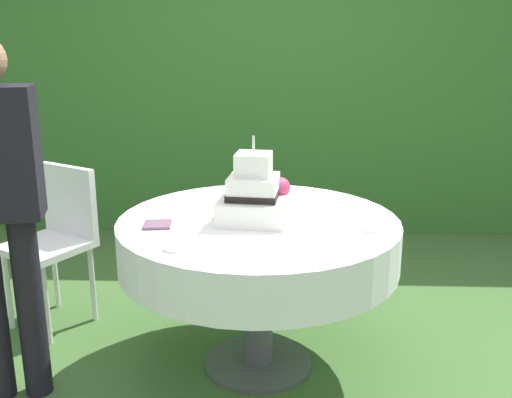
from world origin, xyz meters
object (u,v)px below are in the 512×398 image
serving_plate_far (176,248)px  garden_chair (57,230)px  serving_plate_near (262,200)px  cake_table (258,243)px  wedding_cake (255,196)px  serving_plate_left (254,189)px  napkin_stack (157,225)px  serving_plate_right (372,228)px

serving_plate_far → garden_chair: size_ratio=0.12×
serving_plate_near → cake_table: bearing=-91.5°
garden_chair → serving_plate_far: bearing=-46.0°
garden_chair → wedding_cake: bearing=-22.1°
wedding_cake → serving_plate_left: 0.54m
napkin_stack → serving_plate_far: bearing=-64.7°
wedding_cake → napkin_stack: size_ratio=3.25×
serving_plate_near → serving_plate_far: bearing=-114.5°
serving_plate_right → napkin_stack: napkin_stack is taller
cake_table → wedding_cake: (-0.02, -0.01, 0.23)m
serving_plate_right → napkin_stack: bearing=179.8°
wedding_cake → serving_plate_far: bearing=-127.1°
garden_chair → napkin_stack: bearing=-39.4°
serving_plate_left → serving_plate_right: bearing=-49.0°
garden_chair → cake_table: bearing=-21.4°
wedding_cake → garden_chair: wedding_cake is taller
serving_plate_right → wedding_cake: bearing=168.0°
serving_plate_left → wedding_cake: bearing=-87.2°
napkin_stack → garden_chair: bearing=140.6°
wedding_cake → serving_plate_left: size_ratio=3.78×
serving_plate_left → serving_plate_near: bearing=-76.5°
napkin_stack → serving_plate_near: bearing=42.5°
serving_plate_right → serving_plate_far: bearing=-161.0°
wedding_cake → serving_plate_right: (0.53, -0.11, -0.11)m
serving_plate_near → napkin_stack: 0.62m
cake_table → serving_plate_right: bearing=-13.4°
wedding_cake → napkin_stack: bearing=-166.0°
napkin_stack → garden_chair: 0.92m
serving_plate_right → napkin_stack: (-0.96, 0.00, 0.00)m
serving_plate_near → serving_plate_left: 0.22m
wedding_cake → serving_plate_near: size_ratio=3.16×
wedding_cake → cake_table: bearing=28.7°
serving_plate_left → napkin_stack: (-0.41, -0.63, 0.00)m
wedding_cake → serving_plate_right: bearing=-12.0°
cake_table → napkin_stack: size_ratio=10.83×
serving_plate_far → garden_chair: (-0.82, 0.85, -0.23)m
serving_plate_far → serving_plate_right: (0.83, 0.28, 0.00)m
cake_table → serving_plate_near: size_ratio=10.52×
cake_table → garden_chair: size_ratio=1.48×
serving_plate_near → serving_plate_far: same height
cake_table → serving_plate_left: (-0.04, 0.51, 0.12)m
cake_table → garden_chair: bearing=158.6°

